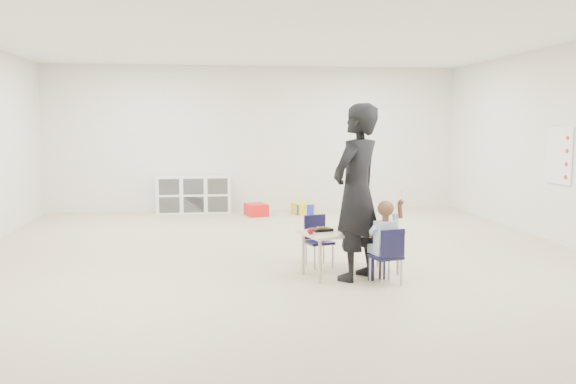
{
  "coord_description": "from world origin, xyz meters",
  "views": [
    {
      "loc": [
        -0.96,
        -7.39,
        1.7
      ],
      "look_at": [
        0.05,
        0.07,
        0.85
      ],
      "focal_mm": 38.0,
      "sensor_mm": 36.0,
      "label": 1
    }
  ],
  "objects": [
    {
      "name": "milk_carton",
      "position": [
        0.7,
        -0.93,
        0.55
      ],
      "size": [
        0.09,
        0.09,
        0.1
      ],
      "primitive_type": "cube",
      "rotation": [
        0.0,
        0.0,
        0.27
      ],
      "color": "white",
      "rests_on": "table"
    },
    {
      "name": "bin_blue",
      "position": [
        0.86,
        3.86,
        0.1
      ],
      "size": [
        0.31,
        0.4,
        0.19
      ],
      "primitive_type": "cube",
      "rotation": [
        0.0,
        0.0,
        0.01
      ],
      "color": "#1B27CC",
      "rests_on": "ground"
    },
    {
      "name": "adult",
      "position": [
        0.65,
        -1.0,
        0.96
      ],
      "size": [
        0.82,
        0.81,
        1.91
      ],
      "primitive_type": "imported",
      "rotation": [
        0.0,
        0.0,
        3.91
      ],
      "color": "black",
      "rests_on": "ground"
    },
    {
      "name": "bread_roll",
      "position": [
        0.94,
        -0.85,
        0.54
      ],
      "size": [
        0.09,
        0.09,
        0.07
      ],
      "primitive_type": "ellipsoid",
      "color": "tan",
      "rests_on": "table"
    },
    {
      "name": "apple_far",
      "position": [
        0.15,
        -0.99,
        0.54
      ],
      "size": [
        0.07,
        0.07,
        0.07
      ],
      "primitive_type": "sphere",
      "color": "#990D10",
      "rests_on": "table"
    },
    {
      "name": "chair_near",
      "position": [
        0.92,
        -1.25,
        0.3
      ],
      "size": [
        0.36,
        0.34,
        0.61
      ],
      "primitive_type": null,
      "rotation": [
        0.0,
        0.0,
        0.27
      ],
      "color": "black",
      "rests_on": "ground"
    },
    {
      "name": "bin_red",
      "position": [
        -0.05,
        3.74,
        0.11
      ],
      "size": [
        0.45,
        0.52,
        0.22
      ],
      "primitive_type": "cube",
      "rotation": [
        0.0,
        0.0,
        0.25
      ],
      "color": "red",
      "rests_on": "ground"
    },
    {
      "name": "lunch_tray_near",
      "position": [
        0.7,
        -0.76,
        0.52
      ],
      "size": [
        0.25,
        0.21,
        0.03
      ],
      "primitive_type": "cube",
      "rotation": [
        0.0,
        0.0,
        0.27
      ],
      "color": "black",
      "rests_on": "table"
    },
    {
      "name": "cubby_shelf",
      "position": [
        -1.2,
        4.28,
        0.35
      ],
      "size": [
        1.4,
        0.4,
        0.7
      ],
      "primitive_type": "cube",
      "color": "white",
      "rests_on": "ground"
    },
    {
      "name": "chair_far",
      "position": [
        0.37,
        -0.37,
        0.3
      ],
      "size": [
        0.36,
        0.34,
        0.61
      ],
      "primitive_type": null,
      "rotation": [
        0.0,
        0.0,
        0.27
      ],
      "color": "black",
      "rests_on": "ground"
    },
    {
      "name": "table",
      "position": [
        0.64,
        -0.81,
        0.26
      ],
      "size": [
        1.21,
        0.83,
        0.5
      ],
      "rotation": [
        0.0,
        0.0,
        0.27
      ],
      "color": "beige",
      "rests_on": "ground"
    },
    {
      "name": "rules_poster",
      "position": [
        3.98,
        0.6,
        1.25
      ],
      "size": [
        0.02,
        0.6,
        0.8
      ],
      "primitive_type": "cube",
      "color": "white",
      "rests_on": "room"
    },
    {
      "name": "lunch_tray_far",
      "position": [
        0.31,
        -0.79,
        0.52
      ],
      "size": [
        0.25,
        0.21,
        0.03
      ],
      "primitive_type": "cube",
      "rotation": [
        0.0,
        0.0,
        0.27
      ],
      "color": "black",
      "rests_on": "table"
    },
    {
      "name": "bin_yellow",
      "position": [
        0.84,
        3.86,
        0.1
      ],
      "size": [
        0.42,
        0.49,
        0.2
      ],
      "primitive_type": "cube",
      "rotation": [
        0.0,
        0.0,
        0.26
      ],
      "color": "yellow",
      "rests_on": "ground"
    },
    {
      "name": "apple_near",
      "position": [
        0.53,
        -0.78,
        0.54
      ],
      "size": [
        0.07,
        0.07,
        0.07
      ],
      "primitive_type": "sphere",
      "color": "#990D10",
      "rests_on": "table"
    },
    {
      "name": "child",
      "position": [
        0.92,
        -1.25,
        0.48
      ],
      "size": [
        0.5,
        0.5,
        0.95
      ],
      "primitive_type": null,
      "rotation": [
        0.0,
        0.0,
        0.27
      ],
      "color": "#A6C4E1",
      "rests_on": "chair_near"
    },
    {
      "name": "room",
      "position": [
        0.0,
        0.0,
        1.4
      ],
      "size": [
        9.0,
        9.02,
        2.8
      ],
      "color": "#BEB092",
      "rests_on": "ground"
    }
  ]
}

